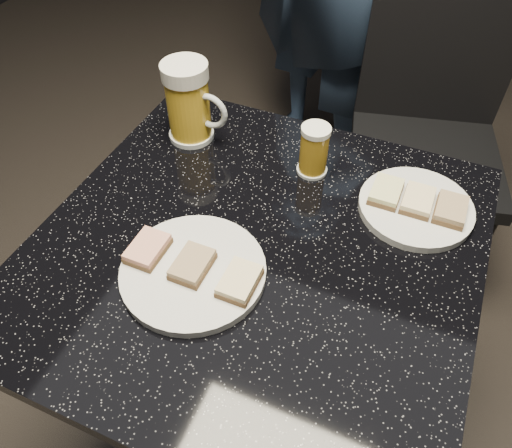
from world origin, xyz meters
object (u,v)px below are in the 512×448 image
object	(u,v)px
beer_tumbler	(314,150)
chair	(427,131)
plate_large	(193,271)
beer_mug	(189,102)
table	(256,324)
plate_small	(416,207)

from	to	relation	value
beer_tumbler	chair	distance (m)	0.67
plate_large	beer_mug	world-z (taller)	beer_mug
plate_large	table	xyz separation A→B (m)	(0.06, 0.09, -0.25)
plate_large	beer_tumbler	world-z (taller)	beer_tumbler
beer_tumbler	chair	size ratio (longest dim) A/B	0.11
chair	plate_large	bearing A→B (deg)	-106.70
beer_mug	chair	world-z (taller)	beer_mug
plate_large	chair	distance (m)	0.94
plate_small	chair	xyz separation A→B (m)	(-0.02, 0.60, -0.26)
beer_mug	beer_tumbler	world-z (taller)	beer_mug
beer_tumbler	chair	world-z (taller)	chair
table	beer_tumbler	xyz separation A→B (m)	(0.02, 0.21, 0.29)
plate_small	beer_mug	xyz separation A→B (m)	(-0.45, 0.03, 0.07)
plate_small	beer_tumbler	xyz separation A→B (m)	(-0.20, 0.03, 0.04)
table	beer_mug	size ratio (longest dim) A/B	4.75
beer_mug	chair	size ratio (longest dim) A/B	0.18
table	plate_large	bearing A→B (deg)	-125.29
plate_small	beer_mug	size ratio (longest dim) A/B	1.23
plate_large	beer_mug	bearing A→B (deg)	118.37
plate_large	table	bearing A→B (deg)	54.71
table	plate_small	bearing A→B (deg)	39.30
beer_mug	beer_tumbler	distance (m)	0.25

